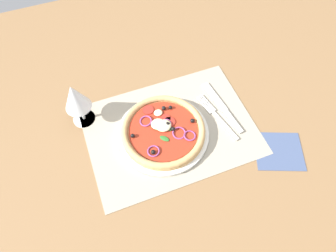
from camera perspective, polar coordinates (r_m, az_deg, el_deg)
ground_plane at (r=85.83cm, az=0.47°, el=-1.11°), size 190.00×140.00×2.40cm
placemat at (r=84.62cm, az=0.48°, el=-0.63°), size 47.11×34.17×0.40cm
plate at (r=83.12cm, az=-0.92°, el=-1.41°), size 25.60×25.60×1.05cm
pizza at (r=81.75cm, az=-0.93°, el=-0.81°), size 23.37×23.37×2.69cm
fork at (r=87.90cm, az=9.10°, el=2.20°), size 5.50×17.88×0.44cm
knife at (r=89.85cm, az=10.30°, el=3.76°), size 4.10×20.05×0.62cm
wine_glass at (r=82.17cm, az=-17.41°, el=5.11°), size 7.20×7.20×14.90cm
napkin at (r=86.86cm, az=20.56°, el=-4.51°), size 16.28×15.56×0.36cm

